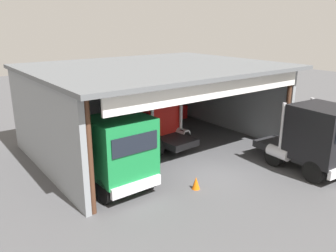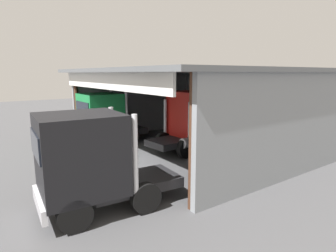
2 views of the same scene
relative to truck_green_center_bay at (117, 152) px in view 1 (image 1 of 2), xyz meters
The scene contains 8 objects.
ground_plane 4.79m from the truck_green_center_bay, 17.17° to the right, with size 80.00×80.00×0.00m, color #4C4C4F.
workshop_shed 6.27m from the truck_green_center_bay, 45.28° to the left, with size 13.13×10.63×4.82m.
truck_green_center_bay is the anchor object (origin of this frame).
truck_red_yard_outside 5.78m from the truck_green_center_bay, 39.58° to the left, with size 2.73×4.55×3.54m.
truck_black_center_left_bay 9.39m from the truck_green_center_bay, 25.43° to the right, with size 2.60×4.94×3.35m.
oil_drum 11.50m from the truck_green_center_bay, 41.97° to the left, with size 0.58×0.58×0.88m, color #197233.
tool_cart 12.11m from the truck_green_center_bay, 38.29° to the left, with size 0.90×0.60×1.00m, color red.
traffic_cone 3.69m from the truck_green_center_bay, 36.43° to the right, with size 0.36×0.36×0.56m, color orange.
Camera 1 is at (-10.70, -10.89, 7.01)m, focal length 36.71 mm.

